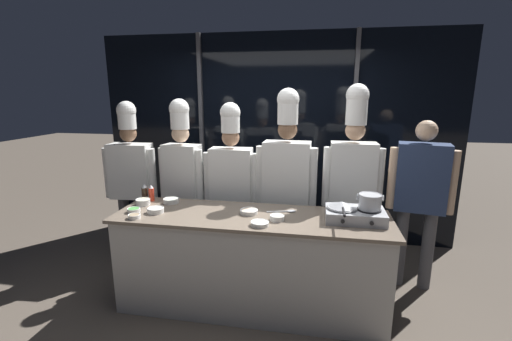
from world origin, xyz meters
TOP-DOWN VIEW (x-y plane):
  - ground_plane at (0.00, 0.00)m, footprint 24.00×24.00m
  - window_wall_back at (0.00, 1.65)m, footprint 4.65×0.09m
  - demo_counter at (0.00, 0.00)m, footprint 2.44×0.70m
  - portable_stove at (0.89, 0.03)m, footprint 0.49×0.34m
  - frying_pan at (0.78, 0.03)m, footprint 0.26×0.44m
  - stock_pot at (1.00, 0.03)m, footprint 0.21×0.19m
  - squeeze_bottle_chili at (-1.06, 0.23)m, footprint 0.06×0.06m
  - squeeze_bottle_soy at (-1.14, 0.24)m, footprint 0.06×0.06m
  - prep_bowl_scallions at (-1.06, -0.11)m, footprint 0.12×0.12m
  - prep_bowl_rice at (0.12, -0.22)m, footprint 0.15×0.15m
  - prep_bowl_chicken at (-0.03, 0.03)m, footprint 0.16×0.16m
  - prep_bowl_bean_sprouts at (-0.84, 0.20)m, footprint 0.15×0.15m
  - prep_bowl_mushrooms at (-0.98, -0.26)m, footprint 0.11×0.11m
  - prep_bowl_onion at (-0.86, -0.09)m, footprint 0.15×0.15m
  - prep_bowl_noodles at (-1.08, 0.10)m, footprint 0.14×0.14m
  - prep_bowl_garlic at (0.24, -0.09)m, footprint 0.13×0.13m
  - serving_spoon_slotted at (0.31, 0.14)m, footprint 0.27×0.10m
  - chef_head at (-1.53, 0.68)m, footprint 0.61×0.28m
  - chef_sous at (-0.89, 0.62)m, footprint 0.52×0.25m
  - chef_line at (-0.33, 0.61)m, footprint 0.58×0.24m
  - chef_pastry at (0.26, 0.60)m, footprint 0.62×0.27m
  - chef_apprentice at (0.92, 0.66)m, footprint 0.59×0.24m
  - person_guest at (1.56, 0.63)m, footprint 0.60×0.32m

SIDE VIEW (x-z plane):
  - ground_plane at x=0.00m, z-range 0.00..0.00m
  - demo_counter at x=0.00m, z-range 0.00..0.90m
  - serving_spoon_slotted at x=0.31m, z-range 0.90..0.91m
  - prep_bowl_rice at x=0.12m, z-range 0.90..0.93m
  - prep_bowl_mushrooms at x=-0.98m, z-range 0.90..0.94m
  - prep_bowl_scallions at x=-1.06m, z-range 0.90..0.94m
  - prep_bowl_chicken at x=-0.03m, z-range 0.90..0.94m
  - prep_bowl_bean_sprouts at x=-0.84m, z-range 0.90..0.94m
  - prep_bowl_onion at x=-0.86m, z-range 0.90..0.95m
  - prep_bowl_garlic at x=0.24m, z-range 0.90..0.95m
  - prep_bowl_noodles at x=-1.08m, z-range 0.90..0.96m
  - portable_stove at x=0.89m, z-range 0.89..1.00m
  - squeeze_bottle_soy at x=-1.14m, z-range 0.89..1.06m
  - squeeze_bottle_chili at x=-1.06m, z-range 0.89..1.06m
  - person_guest at x=1.56m, z-range 0.18..1.88m
  - frying_pan at x=0.78m, z-range 1.00..1.06m
  - chef_head at x=-1.53m, z-range 0.13..2.00m
  - chef_line at x=-0.33m, z-range 0.14..2.00m
  - stock_pot at x=1.00m, z-range 1.01..1.14m
  - chef_sous at x=-0.89m, z-range 0.17..2.07m
  - chef_pastry at x=0.26m, z-range 0.14..2.14m
  - chef_apprentice at x=0.92m, z-range 0.14..2.19m
  - window_wall_back at x=0.00m, z-range 0.00..2.70m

